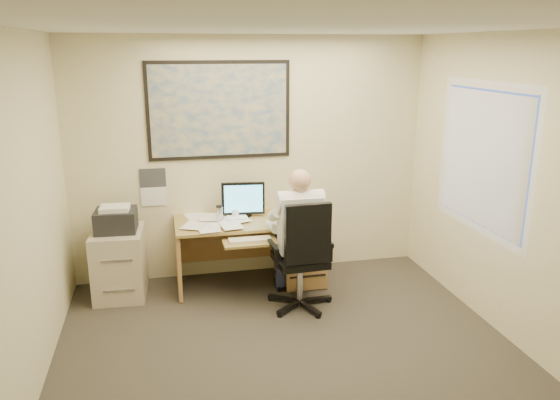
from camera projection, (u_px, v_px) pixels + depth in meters
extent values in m
cube|color=#343028|center=(300.00, 377.00, 4.40)|extent=(4.00, 4.50, 0.00)
cube|color=white|center=(304.00, 26.00, 3.67)|extent=(4.00, 4.50, 0.00)
cube|color=beige|center=(251.00, 159.00, 6.15)|extent=(4.00, 0.00, 2.70)
cube|color=beige|center=(10.00, 237.00, 3.62)|extent=(0.00, 4.50, 2.70)
cube|color=beige|center=(538.00, 201.00, 4.45)|extent=(0.00, 4.50, 2.70)
cube|color=#A18645|center=(249.00, 221.00, 5.94)|extent=(1.60, 0.75, 0.03)
cube|color=#B8874B|center=(300.00, 249.00, 6.17)|extent=(0.45, 0.70, 0.70)
cube|color=#B8874B|center=(178.00, 259.00, 5.88)|extent=(0.04, 0.70, 0.70)
cube|color=#B8874B|center=(245.00, 235.00, 6.35)|extent=(1.55, 0.03, 0.55)
cylinder|color=black|center=(243.00, 215.00, 6.07)|extent=(0.19, 0.19, 0.02)
cube|color=black|center=(243.00, 198.00, 6.00)|extent=(0.47, 0.09, 0.36)
cube|color=#58C5EF|center=(243.00, 199.00, 5.97)|extent=(0.42, 0.05, 0.30)
cube|color=#A18645|center=(250.00, 242.00, 5.53)|extent=(0.55, 0.30, 0.02)
cube|color=beige|center=(250.00, 240.00, 5.52)|extent=(0.43, 0.14, 0.02)
cube|color=black|center=(284.00, 213.00, 6.09)|extent=(0.23, 0.22, 0.05)
cylinder|color=silver|center=(219.00, 214.00, 5.84)|extent=(0.08, 0.08, 0.17)
cylinder|color=white|center=(235.00, 214.00, 6.00)|extent=(0.07, 0.07, 0.09)
cube|color=white|center=(208.00, 221.00, 5.84)|extent=(0.60, 0.56, 0.03)
cube|color=#1E4C93|center=(219.00, 111.00, 5.91)|extent=(1.56, 0.03, 1.06)
cube|color=white|center=(153.00, 187.00, 5.98)|extent=(0.28, 0.01, 0.42)
cube|color=#BEB099|center=(120.00, 263.00, 5.76)|extent=(0.55, 0.65, 0.72)
cube|color=black|center=(116.00, 220.00, 5.64)|extent=(0.43, 0.39, 0.23)
cube|color=white|center=(115.00, 208.00, 5.58)|extent=(0.30, 0.25, 0.05)
cylinder|color=silver|center=(300.00, 281.00, 5.55)|extent=(0.06, 0.06, 0.43)
cube|color=black|center=(300.00, 259.00, 5.48)|extent=(0.51, 0.51, 0.08)
cube|color=black|center=(306.00, 234.00, 5.15)|extent=(0.45, 0.08, 0.59)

